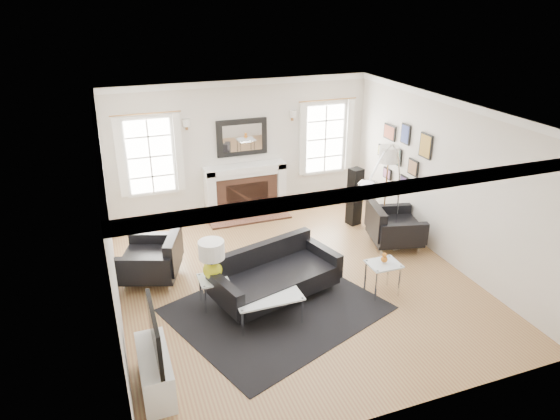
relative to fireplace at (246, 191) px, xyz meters
name	(u,v)px	position (x,y,z in m)	size (l,w,h in m)	color
floor	(295,280)	(0.00, -2.79, -0.54)	(6.00, 6.00, 0.00)	#925E3D
back_wall	(242,149)	(0.00, 0.21, 0.86)	(5.50, 0.04, 2.80)	silver
front_wall	(405,309)	(0.00, -5.79, 0.86)	(5.50, 0.04, 2.80)	silver
left_wall	(108,229)	(-2.75, -2.79, 0.86)	(0.04, 6.00, 2.80)	silver
right_wall	(445,181)	(2.75, -2.79, 0.86)	(0.04, 6.00, 2.80)	silver
ceiling	(297,111)	(0.00, -2.79, 2.26)	(5.50, 6.00, 0.02)	white
crown_molding	(297,115)	(0.00, -2.79, 2.20)	(5.50, 6.00, 0.12)	white
fireplace	(246,191)	(0.00, 0.00, 0.00)	(1.70, 0.69, 1.11)	white
mantel_mirror	(242,138)	(0.00, 0.16, 1.11)	(1.05, 0.07, 0.75)	black
window_left	(150,156)	(-1.85, 0.16, 0.92)	(1.24, 0.15, 1.62)	white
window_right	(325,138)	(1.85, 0.16, 0.92)	(1.24, 0.15, 1.62)	white
gallery_wall	(402,152)	(2.72, -1.50, 0.99)	(0.04, 1.73, 1.29)	black
tv_unit	(155,366)	(-2.44, -4.49, -0.21)	(0.35, 1.00, 1.09)	white
area_rug	(277,309)	(-0.56, -3.46, -0.54)	(2.82, 2.35, 0.01)	black
sofa	(274,276)	(-0.47, -3.08, -0.19)	(2.13, 1.40, 0.64)	black
armchair_left	(155,260)	(-2.14, -1.99, -0.17)	(1.16, 1.23, 0.67)	black
armchair_right	(392,227)	(2.13, -2.26, -0.17)	(1.08, 1.16, 0.67)	black
coffee_table	(263,290)	(-0.77, -3.47, -0.15)	(0.96, 0.96, 0.43)	silver
side_table_left	(214,284)	(-1.40, -3.03, -0.17)	(0.43, 0.43, 0.47)	silver
nesting_table	(383,270)	(1.14, -3.62, -0.12)	(0.49, 0.41, 0.54)	silver
gourd_lamp	(212,257)	(-1.40, -3.03, 0.28)	(0.38, 0.38, 0.61)	#D0D41A
orange_vase	(384,258)	(1.14, -3.62, 0.09)	(0.10, 0.10, 0.16)	#BC6418
arc_floor_lamp	(384,202)	(1.55, -2.84, 0.66)	(1.57, 1.45, 2.22)	white
stick_floor_lamp	(388,159)	(2.20, -1.84, 1.01)	(0.36, 0.36, 1.80)	#A46E39
speaker_tower	(355,197)	(1.93, -1.16, 0.05)	(0.24, 0.24, 1.18)	black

